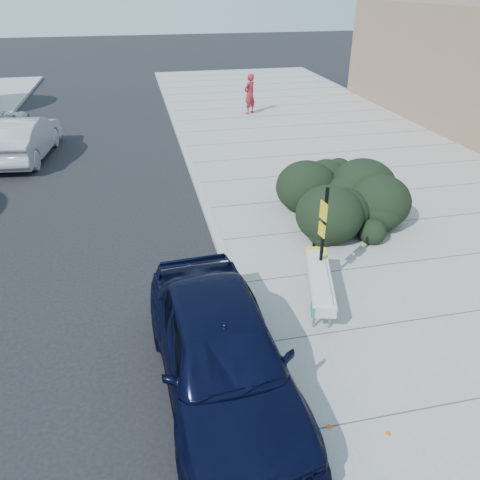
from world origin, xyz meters
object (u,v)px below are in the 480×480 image
Objects in this scene: sedan_navy at (221,352)px; sign_post at (323,233)px; pedestrian at (250,94)px; bike_rack at (312,220)px; wagon_silver at (23,138)px; bench at (319,280)px.

sign_post is at bearing 38.99° from sedan_navy.
pedestrian is (4.63, 17.49, 0.27)m from sedan_navy.
bike_rack is 2.25m from sign_post.
bike_rack is 5.31m from sedan_navy.
bike_rack is at bearing 139.68° from wagon_silver.
bike_rack is 13.27m from pedestrian.
pedestrian is (1.53, 13.18, 0.37)m from bike_rack.
wagon_silver is at bearing 118.55° from sign_post.
sedan_navy reaches higher than wagon_silver.
wagon_silver is at bearing 139.61° from bench.
bench is 2.32× the size of bike_rack.
bike_rack is 0.42× the size of sign_post.
sign_post is at bearing -100.67° from bike_rack.
bench is 1.18× the size of pedestrian.
wagon_silver is at bearing 108.52° from sedan_navy.
sign_post reaches higher than sedan_navy.
wagon_silver is (-7.72, 10.88, -0.70)m from sign_post.
sign_post is 3.45m from sedan_navy.
pedestrian reaches higher than sedan_navy.
bike_rack is at bearing 46.46° from pedestrian.
sedan_navy is 1.03× the size of wagon_silver.
bench is 13.62m from wagon_silver.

